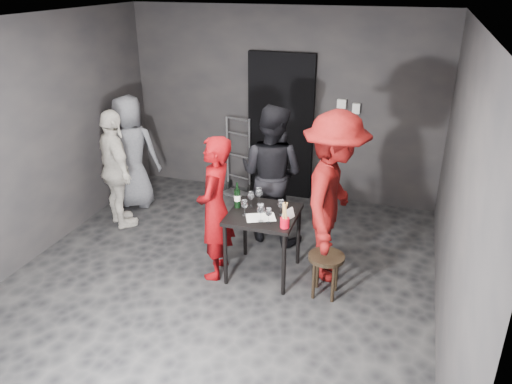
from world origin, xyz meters
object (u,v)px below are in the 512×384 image
(bystander_grey, at_px, (130,149))
(breadstick_cup, at_px, (285,216))
(tasting_table, at_px, (263,221))
(wine_bottle, at_px, (237,198))
(server_red, at_px, (215,204))
(man_maroon, at_px, (334,178))
(hand_truck, at_px, (238,179))
(stool, at_px, (326,263))
(bystander_cream, at_px, (116,167))
(woman_black, at_px, (272,165))

(bystander_grey, relative_size, breadstick_cup, 5.92)
(tasting_table, relative_size, wine_bottle, 2.59)
(tasting_table, relative_size, bystander_grey, 0.44)
(server_red, bearing_deg, bystander_grey, -132.69)
(server_red, height_order, breadstick_cup, server_red)
(tasting_table, xyz_separation_m, man_maroon, (0.70, 0.21, 0.51))
(hand_truck, height_order, tasting_table, hand_truck)
(stool, relative_size, bystander_grey, 0.28)
(bystander_cream, bearing_deg, man_maroon, -147.44)
(breadstick_cup, bearing_deg, hand_truck, 120.40)
(breadstick_cup, bearing_deg, server_red, 173.11)
(man_maroon, distance_m, wine_bottle, 1.06)
(woman_black, relative_size, wine_bottle, 6.77)
(bystander_grey, bearing_deg, server_red, 132.99)
(hand_truck, distance_m, wine_bottle, 2.18)
(hand_truck, bearing_deg, woman_black, -36.82)
(server_red, bearing_deg, stool, 81.07)
(hand_truck, distance_m, breadstick_cup, 2.69)
(woman_black, relative_size, bystander_cream, 1.21)
(tasting_table, bearing_deg, woman_black, 100.52)
(man_maroon, distance_m, breadstick_cup, 0.66)
(wine_bottle, bearing_deg, bystander_cream, 164.85)
(stool, height_order, man_maroon, man_maroon)
(tasting_table, xyz_separation_m, woman_black, (-0.15, 0.83, 0.33))
(tasting_table, bearing_deg, server_red, -163.28)
(man_maroon, bearing_deg, server_red, 106.79)
(tasting_table, relative_size, breadstick_cup, 2.61)
(server_red, bearing_deg, bystander_cream, -119.64)
(stool, xyz_separation_m, woman_black, (-0.89, 1.02, 0.60))
(bystander_grey, distance_m, breadstick_cup, 2.93)
(stool, bearing_deg, woman_black, 131.06)
(bystander_cream, bearing_deg, tasting_table, -154.93)
(man_maroon, xyz_separation_m, bystander_grey, (-2.98, 0.94, -0.31))
(stool, xyz_separation_m, server_red, (-1.22, 0.04, 0.47))
(woman_black, height_order, breadstick_cup, woman_black)
(wine_bottle, bearing_deg, woman_black, 78.61)
(stool, distance_m, bystander_cream, 2.99)
(man_maroon, bearing_deg, bystander_cream, 83.48)
(hand_truck, height_order, bystander_grey, bystander_grey)
(bystander_grey, bearing_deg, wine_bottle, 139.71)
(bystander_cream, xyz_separation_m, breadstick_cup, (2.44, -0.79, 0.07))
(tasting_table, bearing_deg, bystander_cream, 165.77)
(woman_black, bearing_deg, stool, 142.54)
(server_red, height_order, bystander_cream, server_red)
(server_red, height_order, wine_bottle, server_red)
(woman_black, height_order, bystander_cream, woman_black)
(breadstick_cup, bearing_deg, tasting_table, 140.96)
(hand_truck, xyz_separation_m, bystander_cream, (-1.12, -1.46, 0.60))
(man_maroon, height_order, bystander_cream, man_maroon)
(stool, relative_size, man_maroon, 0.20)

